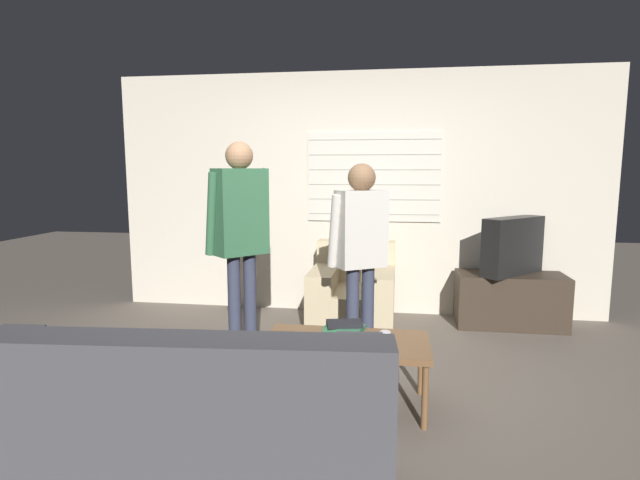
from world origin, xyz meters
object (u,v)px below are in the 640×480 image
at_px(armchair_beige, 353,296).
at_px(spare_remote, 349,338).
at_px(book_stack, 345,331).
at_px(soda_can, 385,341).
at_px(couch_blue, 153,440).
at_px(person_right_standing, 360,240).
at_px(coffee_table, 346,346).
at_px(tv, 513,246).
at_px(person_left_standing, 240,225).

xyz_separation_m(armchair_beige, spare_remote, (0.10, -1.62, 0.13)).
bearing_deg(spare_remote, book_stack, -102.31).
bearing_deg(soda_can, armchair_beige, 100.79).
relative_size(couch_blue, person_right_standing, 1.35).
bearing_deg(couch_blue, spare_remote, 51.74).
distance_m(armchair_beige, book_stack, 1.66).
bearing_deg(book_stack, armchair_beige, 92.92).
xyz_separation_m(coffee_table, tv, (1.43, 1.91, 0.40)).
bearing_deg(person_right_standing, tv, 7.95).
relative_size(tv, person_left_standing, 0.39).
bearing_deg(tv, couch_blue, 9.36).
bearing_deg(person_left_standing, tv, -17.95).
bearing_deg(coffee_table, book_stack, -102.03).
xyz_separation_m(soda_can, spare_remote, (-0.24, 0.16, -0.05)).
relative_size(soda_can, spare_remote, 0.96).
bearing_deg(spare_remote, tv, 86.17).
bearing_deg(book_stack, person_right_standing, 86.91).
relative_size(person_left_standing, person_right_standing, 1.10).
xyz_separation_m(armchair_beige, person_left_standing, (-0.80, -1.02, 0.79)).
bearing_deg(spare_remote, soda_can, -2.00).
bearing_deg(tv, person_left_standing, -15.88).
bearing_deg(soda_can, coffee_table, 147.61).
height_order(armchair_beige, spare_remote, armchair_beige).
xyz_separation_m(coffee_table, person_left_standing, (-0.89, 0.61, 0.71)).
xyz_separation_m(person_left_standing, person_right_standing, (0.93, 0.12, -0.12)).
distance_m(book_stack, spare_remote, 0.06).
bearing_deg(tv, person_right_standing, -4.81).
bearing_deg(person_left_standing, book_stack, -82.49).
height_order(couch_blue, tv, tv).
bearing_deg(armchair_beige, person_right_standing, 98.22).
height_order(book_stack, soda_can, book_stack).
height_order(couch_blue, soda_can, couch_blue).
height_order(tv, person_left_standing, person_left_standing).
bearing_deg(armchair_beige, soda_can, 101.19).
bearing_deg(coffee_table, spare_remote, 11.88).
xyz_separation_m(armchair_beige, book_stack, (0.08, -1.64, 0.19)).
bearing_deg(person_left_standing, person_right_standing, -40.10).
distance_m(coffee_table, soda_can, 0.32).
height_order(person_right_standing, soda_can, person_right_standing).
distance_m(coffee_table, tv, 2.42).
xyz_separation_m(book_stack, spare_remote, (0.02, 0.02, -0.05)).
bearing_deg(couch_blue, armchair_beige, 71.93).
bearing_deg(tv, coffee_table, 7.99).
distance_m(tv, spare_remote, 2.40).
bearing_deg(book_stack, spare_remote, 44.92).
xyz_separation_m(couch_blue, person_right_standing, (0.79, 1.88, 0.65)).
distance_m(tv, person_left_standing, 2.68).
xyz_separation_m(coffee_table, person_right_standing, (0.04, 0.73, 0.59)).
bearing_deg(person_left_standing, couch_blue, -132.71).
height_order(person_left_standing, spare_remote, person_left_standing).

